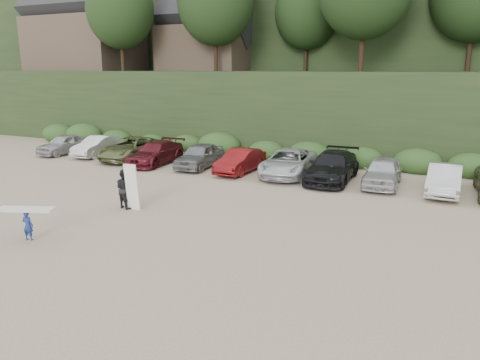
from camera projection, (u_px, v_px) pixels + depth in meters
The scene contains 5 objects.
ground at pixel (182, 223), 19.41m from camera, with size 120.00×120.00×0.00m, color tan.
hillside_backdrop at pixel (361, 19), 48.53m from camera, with size 90.00×41.50×28.00m.
parked_cars at pixel (275, 162), 27.94m from camera, with size 34.06×6.06×1.64m.
child_surfer at pixel (27, 218), 17.27m from camera, with size 2.14×1.30×1.24m.
adult_surfer at pixel (125, 189), 21.23m from camera, with size 1.36×0.89×2.14m.
Camera 1 is at (10.02, -15.69, 6.26)m, focal length 35.00 mm.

